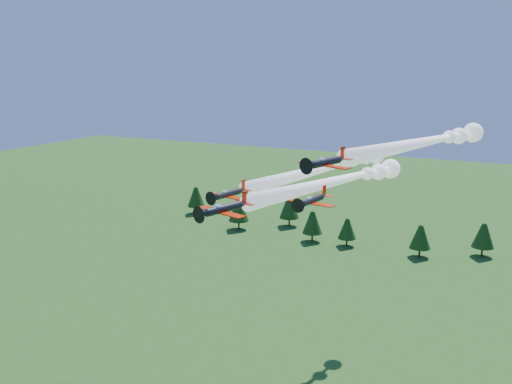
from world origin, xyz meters
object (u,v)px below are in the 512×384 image
at_px(plane_lead, 341,180).
at_px(plane_slot, 312,200).
at_px(plane_left, 330,167).
at_px(plane_right, 428,141).

distance_m(plane_lead, plane_slot, 10.19).
height_order(plane_lead, plane_left, plane_lead).
relative_size(plane_right, plane_slot, 5.61).
relative_size(plane_left, plane_slot, 6.28).
bearing_deg(plane_slot, plane_left, 112.34).
relative_size(plane_lead, plane_right, 0.96).
bearing_deg(plane_lead, plane_right, 47.04).
height_order(plane_lead, plane_slot, plane_lead).
height_order(plane_left, plane_slot, plane_left).
xyz_separation_m(plane_lead, plane_left, (-7.45, 16.43, -1.01)).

